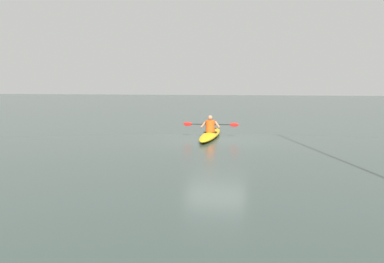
{
  "coord_description": "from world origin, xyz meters",
  "views": [
    {
      "loc": [
        -3.15,
        17.45,
        2.28
      ],
      "look_at": [
        0.3,
        3.0,
        0.67
      ],
      "focal_mm": 40.27,
      "sensor_mm": 36.0,
      "label": 1
    }
  ],
  "objects": [
    {
      "name": "ground_plane",
      "position": [
        0.0,
        0.0,
        0.0
      ],
      "size": [
        160.0,
        160.0,
        0.0
      ],
      "primitive_type": "plane",
      "color": "#384742"
    },
    {
      "name": "kayak",
      "position": [
        0.39,
        -0.83,
        0.13
      ],
      "size": [
        0.98,
        5.08,
        0.25
      ],
      "color": "#EAB214",
      "rests_on": "ground"
    },
    {
      "name": "kayaker",
      "position": [
        0.39,
        -0.76,
        0.55
      ],
      "size": [
        2.44,
        0.5,
        0.72
      ],
      "color": "#E04C14",
      "rests_on": "kayak"
    }
  ]
}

